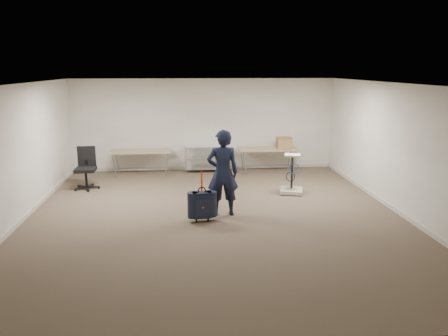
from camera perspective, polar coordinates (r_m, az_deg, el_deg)
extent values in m
plane|color=#423628|center=(9.41, -1.19, -6.37)|extent=(9.00, 9.00, 0.00)
plane|color=beige|center=(13.48, -2.61, 5.66)|extent=(8.00, 0.00, 8.00)
plane|color=beige|center=(4.73, 2.72, -8.40)|extent=(8.00, 0.00, 8.00)
plane|color=beige|center=(9.63, -25.71, 1.40)|extent=(0.00, 9.00, 9.00)
plane|color=beige|center=(10.14, 21.96, 2.28)|extent=(0.00, 9.00, 9.00)
plane|color=silver|center=(8.89, -1.28, 10.92)|extent=(8.00, 8.00, 0.00)
cube|color=beige|center=(13.71, -2.55, 0.05)|extent=(8.00, 0.02, 0.10)
cube|color=beige|center=(9.96, -24.89, -6.22)|extent=(0.02, 9.00, 0.10)
cube|color=beige|center=(10.45, 21.28, -5.01)|extent=(0.02, 9.00, 0.10)
cube|color=tan|center=(13.09, -10.80, 2.18)|extent=(1.80, 0.75, 0.03)
cylinder|color=gray|center=(13.21, -10.69, -0.22)|extent=(1.50, 0.02, 0.02)
cylinder|color=gray|center=(12.97, -14.15, 0.26)|extent=(0.13, 0.04, 0.69)
cylinder|color=gray|center=(12.82, -7.51, 0.40)|extent=(0.13, 0.04, 0.69)
cylinder|color=gray|center=(13.55, -13.77, 0.82)|extent=(0.13, 0.04, 0.69)
cylinder|color=gray|center=(13.41, -7.42, 0.96)|extent=(0.13, 0.04, 0.69)
cube|color=tan|center=(13.28, 5.77, 2.49)|extent=(1.80, 0.75, 0.03)
cylinder|color=gray|center=(13.39, 5.71, 0.12)|extent=(1.50, 0.02, 0.02)
cylinder|color=gray|center=(12.93, 2.72, 0.61)|extent=(0.13, 0.04, 0.69)
cylinder|color=gray|center=(13.22, 9.17, 0.73)|extent=(0.13, 0.04, 0.69)
cylinder|color=gray|center=(13.52, 2.37, 1.16)|extent=(0.13, 0.04, 0.69)
cylinder|color=gray|center=(13.79, 8.55, 1.26)|extent=(0.13, 0.04, 0.69)
cylinder|color=white|center=(13.12, -5.07, 0.99)|extent=(0.02, 0.02, 0.80)
cylinder|color=white|center=(13.18, 0.15, 1.09)|extent=(0.02, 0.02, 0.80)
cylinder|color=white|center=(13.56, -5.08, 1.38)|extent=(0.02, 0.02, 0.80)
cylinder|color=white|center=(13.61, -0.03, 1.48)|extent=(0.02, 0.02, 0.80)
cube|color=white|center=(13.42, -2.49, -0.02)|extent=(1.20, 0.45, 0.02)
cube|color=white|center=(13.34, -2.50, 1.45)|extent=(1.20, 0.45, 0.02)
cube|color=white|center=(13.28, -2.52, 2.84)|extent=(1.20, 0.45, 0.01)
imported|color=black|center=(9.28, -0.17, -0.65)|extent=(0.70, 0.47, 1.87)
cube|color=#151E30|center=(9.02, -2.88, -4.78)|extent=(0.41, 0.27, 0.53)
cube|color=black|center=(9.13, -2.89, -6.42)|extent=(0.37, 0.20, 0.03)
cylinder|color=black|center=(9.11, -3.63, -6.82)|extent=(0.03, 0.07, 0.07)
cylinder|color=black|center=(9.15, -2.10, -6.72)|extent=(0.03, 0.07, 0.07)
torus|color=black|center=(8.94, -2.91, -2.97)|extent=(0.17, 0.04, 0.17)
cube|color=#F5420C|center=(8.91, -2.94, -1.73)|extent=(0.04, 0.01, 0.41)
cylinder|color=black|center=(12.04, -17.49, -2.39)|extent=(0.67, 0.67, 0.10)
cylinder|color=black|center=(11.99, -17.56, -1.34)|extent=(0.07, 0.07, 0.44)
cube|color=black|center=(11.93, -17.64, -0.20)|extent=(0.51, 0.51, 0.09)
cube|color=black|center=(12.10, -17.51, 1.49)|extent=(0.47, 0.07, 0.53)
cube|color=beige|center=(11.24, 8.78, -2.93)|extent=(0.68, 0.68, 0.09)
cylinder|color=black|center=(10.99, 7.94, -3.50)|extent=(0.07, 0.07, 0.04)
cylinder|color=black|center=(11.17, 8.80, -0.48)|extent=(0.05, 0.05, 0.88)
cube|color=beige|center=(11.02, 8.94, 1.67)|extent=(0.46, 0.42, 0.04)
torus|color=blue|center=(11.02, 9.27, -0.09)|extent=(0.30, 0.19, 0.27)
cube|color=#966B46|center=(13.39, 7.86, 3.31)|extent=(0.45, 0.34, 0.33)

